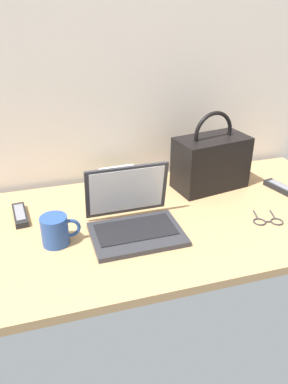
{
  "coord_description": "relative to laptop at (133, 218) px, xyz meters",
  "views": [
    {
      "loc": [
        -0.39,
        -1.14,
        0.77
      ],
      "look_at": [
        -0.05,
        0.0,
        0.15
      ],
      "focal_mm": 35.67,
      "sensor_mm": 36.0,
      "label": 1
    }
  ],
  "objects": [
    {
      "name": "remote_control_far",
      "position": [
        0.68,
        0.11,
        -0.03
      ],
      "size": [
        0.09,
        0.17,
        0.02
      ],
      "color": "black",
      "rests_on": "desk"
    },
    {
      "name": "eyeglasses",
      "position": [
        0.48,
        -0.09,
        -0.04
      ],
      "size": [
        0.12,
        0.12,
        0.01
      ],
      "color": "#333338",
      "rests_on": "desk"
    },
    {
      "name": "coffee_mug",
      "position": [
        -0.27,
        -0.01,
        0.01
      ],
      "size": [
        0.13,
        0.09,
        0.1
      ],
      "color": "#26478C",
      "rests_on": "desk"
    },
    {
      "name": "laptop",
      "position": [
        0.0,
        0.0,
        0.0
      ],
      "size": [
        0.31,
        0.26,
        0.22
      ],
      "color": "#2D2D33",
      "rests_on": "desk"
    },
    {
      "name": "handbag",
      "position": [
        0.4,
        0.24,
        0.07
      ],
      "size": [
        0.32,
        0.21,
        0.33
      ],
      "color": "black",
      "rests_on": "desk"
    },
    {
      "name": "desk",
      "position": [
        0.1,
        0.04,
        -0.06
      ],
      "size": [
        1.6,
        0.76,
        0.03
      ],
      "color": "tan",
      "rests_on": "ground"
    },
    {
      "name": "remote_control_near",
      "position": [
        -0.38,
        0.2,
        -0.03
      ],
      "size": [
        0.06,
        0.16,
        0.02
      ],
      "color": "black",
      "rests_on": "desk"
    },
    {
      "name": "book_stack",
      "position": [
        0.02,
        0.3,
        -0.0
      ],
      "size": [
        0.2,
        0.17,
        0.09
      ],
      "color": "#D8BF4C",
      "rests_on": "desk"
    }
  ]
}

